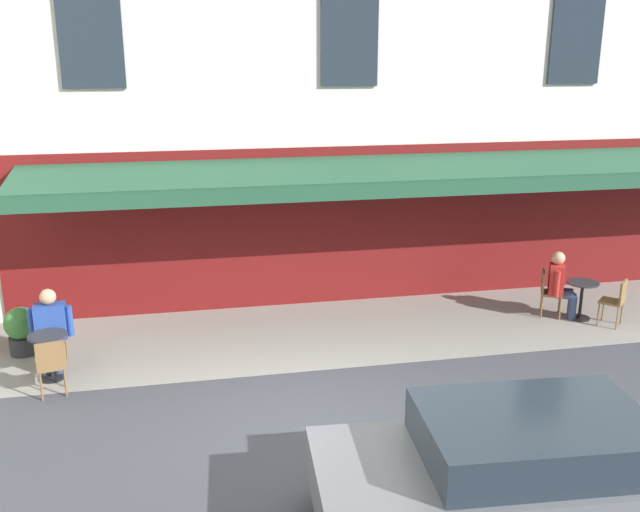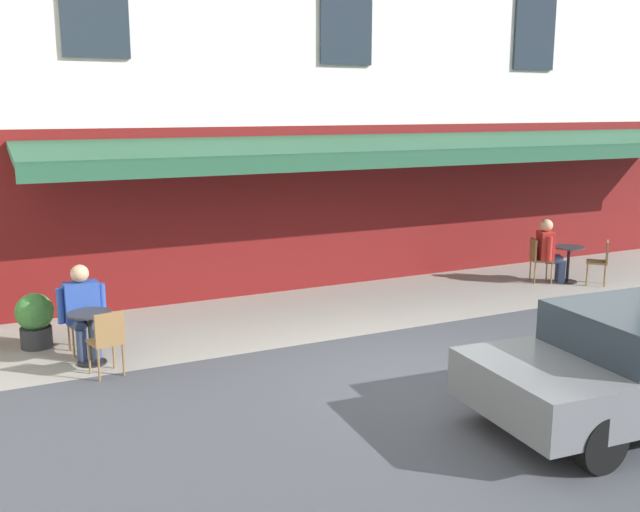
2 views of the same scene
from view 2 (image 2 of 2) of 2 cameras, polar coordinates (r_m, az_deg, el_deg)
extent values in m
plane|color=#42444C|center=(10.08, 6.84, -9.20)|extent=(70.00, 70.00, 0.00)
cube|color=gray|center=(14.52, 10.36, -2.79)|extent=(20.50, 3.20, 0.01)
cube|color=maroon|center=(15.36, 6.35, 4.18)|extent=(16.00, 0.06, 3.20)
cube|color=#235138|center=(14.56, 8.21, 8.67)|extent=(15.00, 1.70, 0.36)
cube|color=#235138|center=(13.90, 10.11, 7.52)|extent=(15.00, 0.04, 0.28)
cube|color=#232D38|center=(17.32, 16.42, 16.56)|extent=(1.10, 0.06, 1.70)
cube|color=#232D38|center=(14.64, 2.06, 18.00)|extent=(1.10, 0.06, 1.70)
cube|color=#232D38|center=(13.12, -17.22, 18.26)|extent=(1.10, 0.06, 1.70)
cylinder|color=black|center=(10.91, -17.33, -7.94)|extent=(0.40, 0.40, 0.03)
cylinder|color=black|center=(10.80, -17.44, -6.21)|extent=(0.06, 0.06, 0.72)
cylinder|color=#2D2D33|center=(10.70, -17.56, -4.30)|extent=(0.60, 0.60, 0.03)
cylinder|color=olive|center=(10.56, -15.80, -7.29)|extent=(0.03, 0.03, 0.45)
cylinder|color=olive|center=(10.45, -17.54, -7.60)|extent=(0.03, 0.03, 0.45)
cylinder|color=olive|center=(10.26, -15.08, -7.81)|extent=(0.03, 0.03, 0.45)
cylinder|color=olive|center=(10.15, -16.87, -8.14)|extent=(0.03, 0.03, 0.45)
cube|color=olive|center=(10.28, -16.40, -6.42)|extent=(0.47, 0.47, 0.04)
cube|color=olive|center=(10.05, -16.10, -5.44)|extent=(0.40, 0.12, 0.42)
cylinder|color=olive|center=(11.17, -18.67, -6.43)|extent=(0.03, 0.03, 0.45)
cylinder|color=olive|center=(11.23, -16.96, -6.22)|extent=(0.03, 0.03, 0.45)
cylinder|color=olive|center=(11.49, -18.99, -5.95)|extent=(0.03, 0.03, 0.45)
cylinder|color=olive|center=(11.55, -17.33, -5.75)|extent=(0.03, 0.03, 0.45)
cube|color=olive|center=(11.29, -18.06, -4.90)|extent=(0.42, 0.42, 0.04)
cube|color=olive|center=(11.40, -18.32, -3.56)|extent=(0.40, 0.06, 0.42)
cylinder|color=black|center=(15.93, 18.69, -1.90)|extent=(0.40, 0.40, 0.03)
cylinder|color=black|center=(15.86, 18.77, -0.69)|extent=(0.06, 0.06, 0.72)
cylinder|color=#2D2D33|center=(15.79, 18.86, 0.64)|extent=(0.60, 0.60, 0.03)
cylinder|color=olive|center=(16.05, 20.12, -1.13)|extent=(0.03, 0.03, 0.45)
cylinder|color=olive|center=(15.71, 20.10, -1.39)|extent=(0.03, 0.03, 0.45)
cylinder|color=olive|center=(16.05, 21.33, -1.22)|extent=(0.03, 0.03, 0.45)
cylinder|color=olive|center=(15.72, 21.33, -1.48)|extent=(0.03, 0.03, 0.45)
cube|color=olive|center=(15.83, 20.78, -0.44)|extent=(0.57, 0.57, 0.04)
cube|color=olive|center=(15.79, 21.49, 0.33)|extent=(0.32, 0.30, 0.42)
cylinder|color=olive|center=(15.61, 17.61, -1.31)|extent=(0.03, 0.03, 0.45)
cylinder|color=olive|center=(15.93, 17.25, -1.03)|extent=(0.03, 0.03, 0.45)
cylinder|color=olive|center=(15.52, 16.41, -1.31)|extent=(0.03, 0.03, 0.45)
cylinder|color=olive|center=(15.83, 16.08, -1.04)|extent=(0.03, 0.03, 0.45)
cube|color=olive|center=(15.67, 16.89, -0.30)|extent=(0.54, 0.54, 0.04)
cube|color=olive|center=(15.58, 16.30, 0.53)|extent=(0.21, 0.38, 0.42)
cylinder|color=navy|center=(10.96, -18.05, -6.68)|extent=(0.16, 0.16, 0.47)
cylinder|color=navy|center=(11.05, -18.31, -5.17)|extent=(0.18, 0.35, 0.16)
cylinder|color=navy|center=(10.99, -17.08, -6.56)|extent=(0.16, 0.16, 0.47)
cylinder|color=navy|center=(11.08, -17.35, -5.05)|extent=(0.18, 0.35, 0.16)
cube|color=#28479E|center=(11.15, -18.10, -3.43)|extent=(0.50, 0.30, 0.59)
sphere|color=tan|center=(11.05, -18.24, -1.31)|extent=(0.26, 0.26, 0.26)
cylinder|color=#28479E|center=(11.11, -19.58, -3.68)|extent=(0.10, 0.10, 0.52)
cylinder|color=#28479E|center=(11.21, -16.63, -3.35)|extent=(0.10, 0.10, 0.52)
cylinder|color=navy|center=(15.75, 18.32, -1.20)|extent=(0.15, 0.15, 0.47)
cylinder|color=navy|center=(15.65, 17.79, -0.30)|extent=(0.37, 0.29, 0.16)
cylinder|color=navy|center=(15.92, 18.12, -1.06)|extent=(0.15, 0.15, 0.47)
cylinder|color=navy|center=(15.82, 17.59, -0.16)|extent=(0.37, 0.29, 0.16)
cube|color=red|center=(15.63, 17.17, 0.80)|extent=(0.45, 0.54, 0.57)
sphere|color=tan|center=(15.56, 17.26, 2.30)|extent=(0.25, 0.25, 0.25)
cylinder|color=red|center=(15.37, 17.46, 0.54)|extent=(0.10, 0.10, 0.51)
cylinder|color=red|center=(15.90, 16.87, 0.94)|extent=(0.10, 0.10, 0.51)
cylinder|color=#2D2D33|center=(11.86, -21.24, -5.92)|extent=(0.46, 0.46, 0.32)
sphere|color=#3D7A38|center=(11.75, -21.38, -4.07)|extent=(0.56, 0.56, 0.56)
cylinder|color=black|center=(9.07, 14.03, -9.86)|extent=(0.60, 0.20, 0.60)
cylinder|color=black|center=(7.95, 21.02, -13.46)|extent=(0.60, 0.20, 0.60)
camera|label=1|loc=(3.93, 77.04, 24.85)|focal=39.31mm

